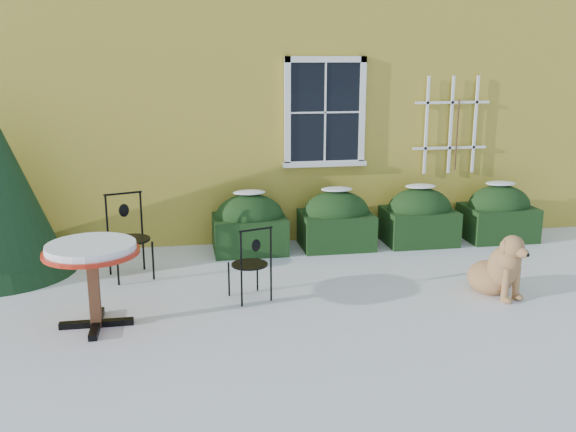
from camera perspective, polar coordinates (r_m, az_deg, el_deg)
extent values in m
plane|color=white|center=(7.14, 1.39, -8.96)|extent=(80.00, 80.00, 0.00)
cube|color=gold|center=(13.51, -4.51, 14.87)|extent=(12.00, 8.00, 6.00)
cube|color=black|center=(9.69, 3.30, 9.19)|extent=(1.05, 0.03, 1.45)
cube|color=white|center=(9.65, 3.38, 13.74)|extent=(1.23, 0.06, 0.09)
cube|color=white|center=(9.78, 3.25, 4.68)|extent=(1.23, 0.06, 0.09)
cube|color=white|center=(9.57, -0.05, 9.15)|extent=(0.09, 0.06, 1.63)
cube|color=white|center=(9.83, 6.60, 9.19)|extent=(0.09, 0.06, 1.63)
cube|color=white|center=(9.67, 3.33, 9.18)|extent=(0.02, 0.02, 1.45)
cube|color=white|center=(9.67, 3.33, 9.18)|extent=(1.05, 0.02, 0.02)
cube|color=white|center=(9.78, 3.25, 4.65)|extent=(1.29, 0.14, 0.07)
cube|color=white|center=(10.18, 12.20, 7.85)|extent=(0.04, 0.03, 1.50)
cube|color=white|center=(10.33, 14.28, 7.83)|extent=(0.04, 0.03, 1.50)
cube|color=white|center=(10.50, 16.30, 7.79)|extent=(0.04, 0.03, 1.50)
cube|color=white|center=(10.37, 14.17, 5.91)|extent=(1.20, 0.03, 0.04)
cube|color=white|center=(10.30, 14.40, 9.76)|extent=(1.20, 0.03, 0.04)
cylinder|color=#472D19|center=(10.37, 14.79, 6.98)|extent=(0.02, 0.02, 1.10)
cube|color=black|center=(9.40, -3.42, -1.60)|extent=(1.05, 0.80, 0.52)
ellipsoid|color=black|center=(9.33, -3.45, -0.06)|extent=(1.00, 0.72, 0.67)
ellipsoid|color=white|center=(9.25, -3.48, 2.11)|extent=(0.47, 0.32, 0.06)
cube|color=black|center=(9.62, 4.29, -1.24)|extent=(1.05, 0.80, 0.52)
ellipsoid|color=black|center=(9.56, 4.32, 0.27)|extent=(1.00, 0.72, 0.67)
ellipsoid|color=white|center=(9.48, 4.36, 2.39)|extent=(0.47, 0.32, 0.06)
cube|color=black|center=(10.01, 11.53, -0.89)|extent=(1.05, 0.80, 0.52)
ellipsoid|color=black|center=(9.95, 11.60, 0.57)|extent=(1.00, 0.72, 0.67)
ellipsoid|color=white|center=(9.87, 11.71, 2.60)|extent=(0.47, 0.32, 0.06)
cube|color=black|center=(10.55, 18.13, -0.55)|extent=(1.05, 0.80, 0.52)
ellipsoid|color=black|center=(10.49, 18.24, 0.83)|extent=(1.00, 0.72, 0.67)
ellipsoid|color=white|center=(10.42, 18.39, 2.77)|extent=(0.47, 0.32, 0.06)
cube|color=black|center=(7.18, -16.64, -9.14)|extent=(0.77, 0.09, 0.07)
cube|color=black|center=(7.18, -16.64, -9.14)|extent=(0.09, 0.77, 0.07)
cube|color=brown|center=(7.05, -16.86, -6.30)|extent=(0.11, 0.11, 0.82)
cylinder|color=#B3200F|center=(6.92, -17.09, -3.11)|extent=(0.99, 0.99, 0.04)
cylinder|color=white|center=(6.91, -17.13, -2.67)|extent=(0.92, 0.92, 0.08)
cylinder|color=black|center=(7.83, -2.74, -5.20)|extent=(0.02, 0.02, 0.42)
cylinder|color=black|center=(7.69, -5.28, -5.61)|extent=(0.02, 0.02, 0.42)
cylinder|color=black|center=(7.52, -1.52, -6.03)|extent=(0.02, 0.02, 0.42)
cylinder|color=black|center=(7.37, -4.14, -6.49)|extent=(0.02, 0.02, 0.42)
cylinder|color=black|center=(7.53, -3.44, -4.32)|extent=(0.43, 0.43, 0.02)
cylinder|color=black|center=(7.38, -1.54, -2.79)|extent=(0.02, 0.02, 0.47)
cylinder|color=black|center=(7.22, -4.20, -3.18)|extent=(0.02, 0.02, 0.47)
cylinder|color=black|center=(7.23, -2.88, -1.21)|extent=(0.40, 0.15, 0.02)
ellipsoid|color=black|center=(7.28, -2.86, -2.63)|extent=(0.12, 0.06, 0.15)
cylinder|color=black|center=(8.28, -14.90, -4.30)|extent=(0.03, 0.03, 0.51)
cylinder|color=black|center=(8.38, -11.91, -3.90)|extent=(0.03, 0.03, 0.51)
cylinder|color=black|center=(8.70, -15.58, -3.46)|extent=(0.03, 0.03, 0.51)
cylinder|color=black|center=(8.79, -12.73, -3.09)|extent=(0.03, 0.03, 0.51)
cylinder|color=black|center=(8.46, -13.88, -2.04)|extent=(0.52, 0.52, 0.02)
cylinder|color=black|center=(8.56, -15.82, -0.05)|extent=(0.03, 0.03, 0.56)
cylinder|color=black|center=(8.65, -12.92, 0.29)|extent=(0.03, 0.03, 0.56)
cylinder|color=black|center=(8.54, -14.47, 1.95)|extent=(0.48, 0.18, 0.03)
ellipsoid|color=black|center=(8.59, -14.38, 0.49)|extent=(0.14, 0.07, 0.18)
ellipsoid|color=#B0804F|center=(8.16, 17.48, -5.23)|extent=(0.68, 0.70, 0.41)
ellipsoid|color=#B0804F|center=(7.99, 18.57, -4.32)|extent=(0.49, 0.47, 0.51)
sphere|color=#B0804F|center=(7.92, 18.94, -3.66)|extent=(0.32, 0.32, 0.32)
cylinder|color=#B0804F|center=(7.90, 18.75, -5.84)|extent=(0.08, 0.08, 0.41)
cylinder|color=#B0804F|center=(8.03, 19.62, -5.58)|extent=(0.08, 0.08, 0.41)
ellipsoid|color=#B0804F|center=(7.93, 18.91, -7.07)|extent=(0.11, 0.15, 0.07)
ellipsoid|color=#B0804F|center=(8.06, 19.78, -6.79)|extent=(0.11, 0.15, 0.07)
cylinder|color=#B0804F|center=(7.90, 19.02, -3.29)|extent=(0.26, 0.28, 0.22)
sphere|color=#B0804F|center=(7.84, 19.35, -2.59)|extent=(0.27, 0.27, 0.27)
ellipsoid|color=#B0804F|center=(7.78, 20.00, -3.06)|extent=(0.19, 0.24, 0.12)
sphere|color=black|center=(7.73, 20.53, -3.26)|extent=(0.05, 0.05, 0.05)
ellipsoid|color=#B0804F|center=(7.78, 18.59, -2.66)|extent=(0.09, 0.11, 0.17)
ellipsoid|color=#B0804F|center=(7.95, 19.68, -2.40)|extent=(0.09, 0.11, 0.17)
cylinder|color=#B0804F|center=(8.45, 17.15, -5.48)|extent=(0.30, 0.26, 0.07)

